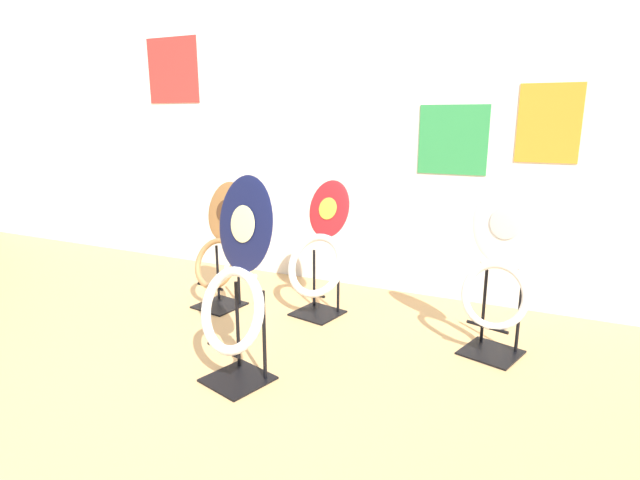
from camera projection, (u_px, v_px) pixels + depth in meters
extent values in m
plane|color=tan|center=(75.00, 438.00, 1.98)|extent=(14.00, 14.00, 0.00)
cube|color=silver|center=(318.00, 109.00, 3.66)|extent=(8.00, 0.06, 2.60)
cube|color=red|center=(173.00, 70.00, 4.09)|extent=(0.51, 0.01, 0.52)
cube|color=orange|center=(549.00, 123.00, 3.00)|extent=(0.36, 0.01, 0.47)
cube|color=#2D8E47|center=(453.00, 140.00, 3.26)|extent=(0.45, 0.01, 0.45)
cube|color=black|center=(318.00, 313.00, 3.24)|extent=(0.33, 0.33, 0.01)
cylinder|color=black|center=(314.00, 278.00, 3.32)|extent=(0.02, 0.02, 0.38)
cylinder|color=black|center=(338.00, 284.00, 3.20)|extent=(0.02, 0.02, 0.38)
cylinder|color=black|center=(310.00, 293.00, 3.14)|extent=(0.22, 0.06, 0.02)
torus|color=silver|center=(315.00, 265.00, 3.14)|extent=(0.46, 0.32, 0.39)
ellipsoid|color=#AD1E23|center=(329.00, 209.00, 3.17)|extent=(0.33, 0.19, 0.36)
ellipsoid|color=yellow|center=(328.00, 209.00, 3.16)|extent=(0.14, 0.08, 0.14)
sphere|color=silver|center=(313.00, 236.00, 3.22)|extent=(0.02, 0.02, 0.02)
sphere|color=silver|center=(334.00, 239.00, 3.12)|extent=(0.02, 0.02, 0.02)
cube|color=black|center=(491.00, 353.00, 2.69)|extent=(0.35, 0.35, 0.01)
cylinder|color=black|center=(484.00, 306.00, 2.77)|extent=(0.02, 0.02, 0.42)
cylinder|color=black|center=(519.00, 315.00, 2.64)|extent=(0.02, 0.02, 0.42)
cylinder|color=black|center=(487.00, 327.00, 2.60)|extent=(0.22, 0.08, 0.02)
torus|color=silver|center=(494.00, 296.00, 2.60)|extent=(0.39, 0.24, 0.36)
ellipsoid|color=white|center=(506.00, 223.00, 2.56)|extent=(0.37, 0.18, 0.44)
ellipsoid|color=silver|center=(505.00, 223.00, 2.55)|extent=(0.16, 0.07, 0.17)
sphere|color=silver|center=(482.00, 262.00, 2.66)|extent=(0.02, 0.02, 0.02)
sphere|color=silver|center=(520.00, 269.00, 2.53)|extent=(0.02, 0.02, 0.02)
cube|color=black|center=(238.00, 379.00, 2.42)|extent=(0.35, 0.35, 0.01)
cylinder|color=black|center=(238.00, 324.00, 2.50)|extent=(0.02, 0.02, 0.45)
cylinder|color=black|center=(264.00, 335.00, 2.37)|extent=(0.02, 0.02, 0.45)
cylinder|color=black|center=(223.00, 350.00, 2.32)|extent=(0.22, 0.08, 0.02)
torus|color=silver|center=(231.00, 310.00, 2.32)|extent=(0.45, 0.29, 0.41)
ellipsoid|color=#141942|center=(245.00, 224.00, 2.30)|extent=(0.38, 0.20, 0.45)
ellipsoid|color=beige|center=(242.00, 224.00, 2.29)|extent=(0.17, 0.08, 0.17)
sphere|color=silver|center=(226.00, 268.00, 2.39)|extent=(0.02, 0.02, 0.02)
sphere|color=silver|center=(255.00, 277.00, 2.26)|extent=(0.02, 0.02, 0.02)
cube|color=black|center=(220.00, 305.00, 3.37)|extent=(0.32, 0.32, 0.01)
cylinder|color=black|center=(218.00, 272.00, 3.45)|extent=(0.02, 0.02, 0.38)
cylinder|color=black|center=(239.00, 277.00, 3.35)|extent=(0.02, 0.02, 0.38)
cylinder|color=black|center=(210.00, 286.00, 3.27)|extent=(0.22, 0.05, 0.02)
torus|color=#9E7042|center=(215.00, 263.00, 3.28)|extent=(0.37, 0.24, 0.33)
ellipsoid|color=#936033|center=(226.00, 211.00, 3.30)|extent=(0.34, 0.18, 0.39)
ellipsoid|color=#4C2D19|center=(225.00, 211.00, 3.29)|extent=(0.15, 0.07, 0.15)
sphere|color=silver|center=(212.00, 239.00, 3.35)|extent=(0.02, 0.02, 0.02)
sphere|color=silver|center=(232.00, 243.00, 3.26)|extent=(0.02, 0.02, 0.02)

